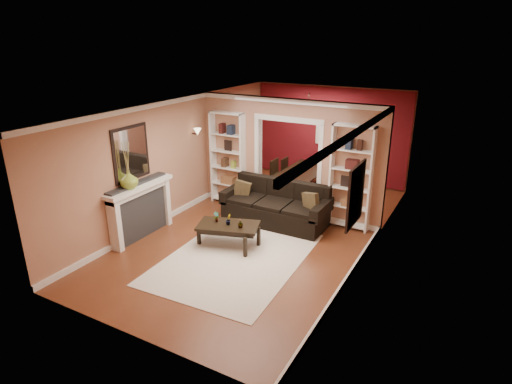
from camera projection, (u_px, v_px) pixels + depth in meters
The scene contains 30 objects.
floor at pixel (264, 230), 9.37m from camera, with size 8.00×8.00×0.00m, color brown.
ceiling at pixel (265, 106), 8.43m from camera, with size 8.00×8.00×0.00m, color white.
wall_back at pixel (330, 134), 12.19m from camera, with size 8.00×8.00×0.00m, color #AD775B.
wall_front at pixel (123, 251), 5.62m from camera, with size 8.00×8.00×0.00m, color #AD775B.
wall_left at pixel (179, 157), 9.92m from camera, with size 8.00×8.00×0.00m, color #AD775B.
wall_right at pixel (372, 189), 7.89m from camera, with size 8.00×8.00×0.00m, color #AD775B.
partition_wall at pixel (289, 157), 9.89m from camera, with size 4.50×0.15×2.70m, color #AD775B.
red_back_panel at pixel (329, 135), 12.18m from camera, with size 4.44×0.04×2.64m, color maroon.
dining_window at pixel (329, 128), 12.06m from camera, with size 0.78×0.03×0.98m, color #8CA5CC.
area_rug at pixel (236, 258), 8.18m from camera, with size 2.39×3.35×0.01m, color silver.
sofa at pixel (275, 204), 9.56m from camera, with size 2.39×1.03×0.94m, color black.
pillow_left at pixel (242, 190), 9.86m from camera, with size 0.38×0.11×0.38m, color #4F3F21.
pillow_right at pixel (311, 203), 9.09m from camera, with size 0.40×0.11×0.40m, color #4F3F21.
coffee_table at pixel (229, 235), 8.62m from camera, with size 1.21×0.66×0.46m, color black.
plant_left at pixel (216, 217), 8.63m from camera, with size 0.11×0.08×0.21m, color #336626.
plant_center at pixel (228, 220), 8.50m from camera, with size 0.12×0.10×0.21m, color #336626.
plant_right at pixel (240, 223), 8.38m from camera, with size 0.10×0.10×0.19m, color #336626.
bookshelf_left at pixel (228, 159), 10.52m from camera, with size 0.90×0.30×2.30m, color white.
bookshelf_right at pixel (351, 178), 9.12m from camera, with size 0.90×0.30×2.30m, color white.
fireplace at pixel (142, 211), 8.88m from camera, with size 0.32×1.70×1.16m, color white.
vase at pixel (129, 180), 8.40m from camera, with size 0.36×0.36×0.37m, color olive.
mirror at pixel (131, 153), 8.52m from camera, with size 0.03×0.95×1.10m, color silver.
wall_sconce at pixel (195, 133), 10.16m from camera, with size 0.18×0.18×0.22m, color #FFE0A5.
framed_art at pixel (355, 195), 7.01m from camera, with size 0.04×0.85×1.05m, color black.
dining_table at pixel (305, 181), 11.52m from camera, with size 1.00×1.79×0.63m, color black.
dining_chair_nw at pixel (282, 176), 11.47m from camera, with size 0.45×0.45×0.91m, color black.
dining_chair_ne at pixel (321, 185), 11.00m from camera, with size 0.38×0.38×0.76m, color black.
dining_chair_sw at pixel (291, 172), 11.98m from camera, with size 0.40×0.40×0.80m, color black.
dining_chair_se at pixel (329, 177), 11.47m from camera, with size 0.42×0.42×0.86m, color black.
chandelier at pixel (314, 118), 10.89m from camera, with size 0.50×0.50×0.30m, color black.
Camera 1 is at (3.94, -7.53, 4.03)m, focal length 30.00 mm.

